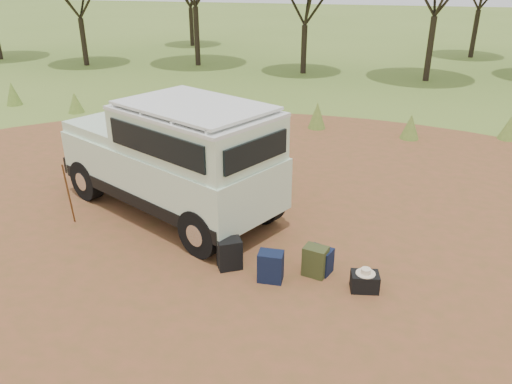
% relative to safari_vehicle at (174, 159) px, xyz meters
% --- Properties ---
extents(ground, '(140.00, 140.00, 0.00)m').
position_rel_safari_vehicle_xyz_m(ground, '(2.14, -1.79, -1.24)').
color(ground, olive).
rests_on(ground, ground).
extents(dirt_clearing, '(23.00, 23.00, 0.01)m').
position_rel_safari_vehicle_xyz_m(dirt_clearing, '(2.14, -1.79, -1.24)').
color(dirt_clearing, brown).
rests_on(dirt_clearing, ground).
extents(grass_fringe, '(36.60, 1.60, 0.90)m').
position_rel_safari_vehicle_xyz_m(grass_fringe, '(2.25, 6.88, -0.84)').
color(grass_fringe, olive).
rests_on(grass_fringe, ground).
extents(safari_vehicle, '(5.59, 4.21, 2.57)m').
position_rel_safari_vehicle_xyz_m(safari_vehicle, '(0.00, 0.00, 0.00)').
color(safari_vehicle, silver).
rests_on(safari_vehicle, ground).
extents(walking_staff, '(0.17, 0.31, 1.42)m').
position_rel_safari_vehicle_xyz_m(walking_staff, '(-1.91, -1.11, -0.53)').
color(walking_staff, brown).
rests_on(walking_staff, ground).
extents(backpack_black, '(0.52, 0.48, 0.58)m').
position_rel_safari_vehicle_xyz_m(backpack_black, '(1.79, -1.90, -0.95)').
color(backpack_black, black).
rests_on(backpack_black, ground).
extents(backpack_navy, '(0.43, 0.32, 0.55)m').
position_rel_safari_vehicle_xyz_m(backpack_navy, '(2.59, -2.11, -0.96)').
color(backpack_navy, '#101835').
rests_on(backpack_navy, ground).
extents(backpack_olive, '(0.46, 0.38, 0.56)m').
position_rel_safari_vehicle_xyz_m(backpack_olive, '(3.32, -1.75, -0.96)').
color(backpack_olive, '#404821').
rests_on(backpack_olive, ground).
extents(duffel_navy, '(0.50, 0.43, 0.47)m').
position_rel_safari_vehicle_xyz_m(duffel_navy, '(3.38, -1.63, -1.00)').
color(duffel_navy, '#101835').
rests_on(duffel_navy, ground).
extents(hard_case, '(0.51, 0.40, 0.33)m').
position_rel_safari_vehicle_xyz_m(hard_case, '(4.19, -2.00, -1.08)').
color(hard_case, black).
rests_on(hard_case, ground).
extents(stuff_sack, '(0.32, 0.32, 0.30)m').
position_rel_safari_vehicle_xyz_m(stuff_sack, '(2.57, -1.95, -1.09)').
color(stuff_sack, black).
rests_on(stuff_sack, ground).
extents(safari_hat, '(0.33, 0.33, 0.10)m').
position_rel_safari_vehicle_xyz_m(safari_hat, '(4.19, -2.00, -0.88)').
color(safari_hat, beige).
rests_on(safari_hat, hard_case).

